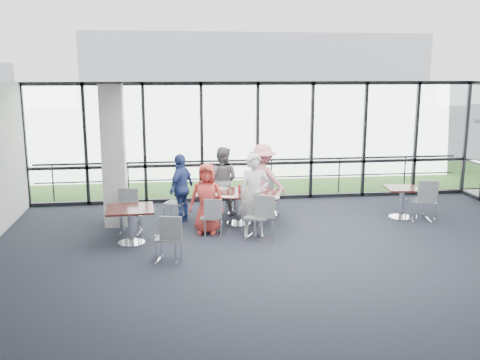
{
  "coord_description": "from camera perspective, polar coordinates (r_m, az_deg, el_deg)",
  "views": [
    {
      "loc": [
        -2.38,
        -9.09,
        3.47
      ],
      "look_at": [
        -0.83,
        2.38,
        1.1
      ],
      "focal_mm": 40.0,
      "sensor_mm": 36.0,
      "label": 1
    }
  ],
  "objects": [
    {
      "name": "menu_a",
      "position": [
        11.76,
        -1.29,
        -1.8
      ],
      "size": [
        0.37,
        0.31,
        0.0
      ],
      "primitive_type": "cube",
      "rotation": [
        0.0,
        0.0,
        -0.28
      ],
      "color": "white",
      "rests_on": "main_table"
    },
    {
      "name": "grass_strip",
      "position": [
        17.6,
        0.22,
        0.24
      ],
      "size": [
        80.0,
        5.0,
        0.01
      ],
      "primitive_type": "cube",
      "color": "#1E4E15",
      "rests_on": "ground"
    },
    {
      "name": "tumbler_c",
      "position": [
        12.42,
        0.15,
        -0.75
      ],
      "size": [
        0.07,
        0.07,
        0.14
      ],
      "primitive_type": "cylinder",
      "color": "white",
      "rests_on": "main_table"
    },
    {
      "name": "chair_spare_r",
      "position": [
        13.25,
        18.75,
        -2.09
      ],
      "size": [
        0.56,
        0.56,
        0.97
      ],
      "primitive_type": null,
      "rotation": [
        0.0,
        0.0,
        -0.22
      ],
      "color": "gray",
      "rests_on": "ground"
    },
    {
      "name": "menu_c",
      "position": [
        12.57,
        0.9,
        -0.92
      ],
      "size": [
        0.34,
        0.31,
        0.0
      ],
      "primitive_type": "cube",
      "rotation": [
        0.0,
        0.0,
        0.49
      ],
      "color": "white",
      "rests_on": "main_table"
    },
    {
      "name": "chair_spare_la",
      "position": [
        10.0,
        -7.68,
        -6.18
      ],
      "size": [
        0.53,
        0.53,
        0.88
      ],
      "primitive_type": null,
      "rotation": [
        0.0,
        0.0,
        -0.25
      ],
      "color": "gray",
      "rests_on": "ground"
    },
    {
      "name": "diner_far_right",
      "position": [
        12.93,
        2.39,
        -0.02
      ],
      "size": [
        1.27,
        1.05,
        1.75
      ],
      "primitive_type": "imported",
      "rotation": [
        0.0,
        0.0,
        2.64
      ],
      "color": "pink",
      "rests_on": "ground"
    },
    {
      "name": "hangar_main",
      "position": [
        41.59,
        1.14,
        10.93
      ],
      "size": [
        24.0,
        10.0,
        6.0
      ],
      "primitive_type": "cube",
      "color": "silver",
      "rests_on": "ground"
    },
    {
      "name": "chair_main_nl",
      "position": [
        11.46,
        -3.16,
        -3.95
      ],
      "size": [
        0.48,
        0.48,
        0.81
      ],
      "primitive_type": null,
      "rotation": [
        0.0,
        0.0,
        -0.22
      ],
      "color": "gray",
      "rests_on": "ground"
    },
    {
      "name": "chair_main_fl",
      "position": [
        13.29,
        -1.87,
        -1.41
      ],
      "size": [
        0.62,
        0.62,
        0.98
      ],
      "primitive_type": null,
      "rotation": [
        0.0,
        0.0,
        2.77
      ],
      "color": "gray",
      "rests_on": "ground"
    },
    {
      "name": "chair_spare_lb",
      "position": [
        11.79,
        -11.67,
        -3.42
      ],
      "size": [
        0.53,
        0.53,
        0.94
      ],
      "primitive_type": null,
      "rotation": [
        0.0,
        0.0,
        2.97
      ],
      "color": "gray",
      "rests_on": "ground"
    },
    {
      "name": "diner_near_right",
      "position": [
        11.29,
        1.56,
        -1.65
      ],
      "size": [
        0.67,
        0.5,
        1.78
      ],
      "primitive_type": "imported",
      "rotation": [
        0.0,
        0.0,
        -0.04
      ],
      "color": "silver",
      "rests_on": "ground"
    },
    {
      "name": "plate_nl",
      "position": [
        11.95,
        -3.03,
        -1.57
      ],
      "size": [
        0.26,
        0.26,
        0.01
      ],
      "primitive_type": "cylinder",
      "color": "white",
      "rests_on": "main_table"
    },
    {
      "name": "side_table_left",
      "position": [
        11.07,
        -11.65,
        -3.47
      ],
      "size": [
        1.0,
        1.0,
        0.75
      ],
      "rotation": [
        0.0,
        0.0,
        0.06
      ],
      "color": "black",
      "rests_on": "ground"
    },
    {
      "name": "guard_rail",
      "position": [
        15.18,
        1.47,
        0.28
      ],
      "size": [
        12.0,
        0.06,
        0.06
      ],
      "primitive_type": "cylinder",
      "rotation": [
        0.0,
        1.57,
        0.0
      ],
      "color": "#2D2D33",
      "rests_on": "ground"
    },
    {
      "name": "structural_column",
      "position": [
        12.3,
        -13.31,
        2.51
      ],
      "size": [
        0.5,
        0.5,
        3.2
      ],
      "primitive_type": "cube",
      "color": "silver",
      "rests_on": "ground"
    },
    {
      "name": "apron",
      "position": [
        19.56,
        -0.59,
        1.29
      ],
      "size": [
        80.0,
        70.0,
        0.02
      ],
      "primitive_type": "cube",
      "color": "slate",
      "rests_on": "ground"
    },
    {
      "name": "chair_main_nr",
      "position": [
        11.21,
        1.9,
        -3.94
      ],
      "size": [
        0.63,
        0.63,
        0.95
      ],
      "primitive_type": null,
      "rotation": [
        0.0,
        0.0,
        -0.5
      ],
      "color": "gray",
      "rests_on": "ground"
    },
    {
      "name": "green_bottle",
      "position": [
        12.23,
        0.47,
        -0.81
      ],
      "size": [
        0.05,
        0.05,
        0.2
      ],
      "primitive_type": "cylinder",
      "color": "#236F28",
      "rests_on": "main_table"
    },
    {
      "name": "curtain_wall_back",
      "position": [
        14.42,
        1.87,
        4.11
      ],
      "size": [
        12.0,
        0.1,
        3.2
      ],
      "primitive_type": "cube",
      "color": "white",
      "rests_on": "ground"
    },
    {
      "name": "plate_fl",
      "position": [
        12.56,
        -1.94,
        -0.91
      ],
      "size": [
        0.29,
        0.29,
        0.01
      ],
      "primitive_type": "cylinder",
      "color": "white",
      "rests_on": "main_table"
    },
    {
      "name": "main_table",
      "position": [
        12.21,
        -0.19,
        -1.9
      ],
      "size": [
        2.14,
        1.56,
        0.75
      ],
      "rotation": [
        0.0,
        0.0,
        -0.3
      ],
      "color": "black",
      "rests_on": "ground"
    },
    {
      "name": "diner_far_left",
      "position": [
        13.11,
        -1.93,
        -0.05
      ],
      "size": [
        0.93,
        0.75,
        1.66
      ],
      "primitive_type": "imported",
      "rotation": [
        0.0,
        0.0,
        2.78
      ],
      "color": "slate",
      "rests_on": "ground"
    },
    {
      "name": "menu_b",
      "position": [
        11.75,
        3.48,
        -1.83
      ],
      "size": [
        0.34,
        0.26,
        0.0
      ],
      "primitive_type": "cube",
      "rotation": [
        0.0,
        0.0,
        -0.16
      ],
      "color": "white",
      "rests_on": "main_table"
    },
    {
      "name": "diner_near_left",
      "position": [
        11.55,
        -3.56,
        -1.99
      ],
      "size": [
        0.84,
        0.65,
        1.53
      ],
      "primitive_type": "imported",
      "rotation": [
        0.0,
        0.0,
        -0.25
      ],
      "color": "#CA3B33",
      "rests_on": "ground"
    },
    {
      "name": "tumbler_a",
      "position": [
        11.97,
        -1.68,
        -1.25
      ],
      "size": [
        0.07,
        0.07,
        0.13
      ],
      "primitive_type": "cylinder",
      "color": "white",
      "rests_on": "main_table"
    },
    {
      "name": "ceiling",
      "position": [
        9.4,
        7.07,
        9.83
      ],
      "size": [
        12.0,
        10.0,
        0.04
      ],
      "primitive_type": "cube",
      "color": "white",
      "rests_on": "ground"
    },
    {
      "name": "plate_fr",
      "position": [
        12.44,
        2.24,
        -1.04
      ],
      "size": [
        0.24,
        0.24,
        0.01
      ],
      "primitive_type": "cylinder",
      "color": "white",
      "rests_on": "main_table"
    },
    {
      "name": "ketchup_bottle",
      "position": [
        12.17,
        -0.07,
        -0.91
      ],
      "size": [
        0.06,
        0.06,
        0.18
      ],
      "primitive_type": "cylinder",
      "color": "maroon",
      "rests_on": "main_table"
    },
    {
      "name": "chair_main_fr",
      "position": [
        13.09,
        2.96,
        -1.63
      ],
      "size": [
        0.53,
        0.53,
        0.97
      ],
      "primitive_type": null,
      "rotation": [
        0.0,
        0.0,
        3.02
      ],
      "color": "gray",
      "rests_on": "ground"
    },
    {
      "name": "plate_nr",
      "position": [
        11.77,
        2.46,
        -1.77
      ],
      "size": [
        0.27,
        0.27,
        0.01
      ],
      "primitive_type": "cylinder",
      "color": "white",
      "rests_on": "main_table"
    },
    {
      "name": "tumbler_b",
      "position": [
        11.99,
        0.78,
        -1.22
      ],
      "size": [
        0.07,
        0.07,
        0.13
      ],
      "primitive_type": "cylinder",
      "color": "white",
      "rests_on": "main_table"
    },
    {
      "name": "diner_end",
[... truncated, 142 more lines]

